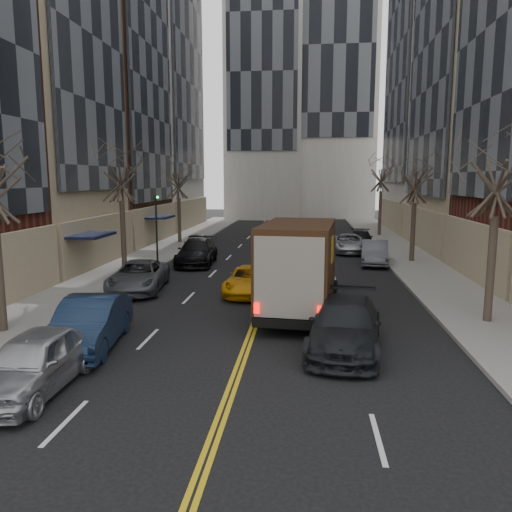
{
  "coord_description": "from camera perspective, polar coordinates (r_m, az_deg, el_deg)",
  "views": [
    {
      "loc": [
        1.91,
        -8.15,
        5.51
      ],
      "look_at": [
        -0.24,
        12.89,
        2.2
      ],
      "focal_mm": 35.0,
      "sensor_mm": 36.0,
      "label": 1
    }
  ],
  "objects": [
    {
      "name": "ground",
      "position": [
        10.02,
        -6.74,
        -24.54
      ],
      "size": [
        160.0,
        160.0,
        0.0
      ],
      "primitive_type": "plane",
      "color": "black",
      "rests_on": "ground"
    },
    {
      "name": "sidewalk_left",
      "position": [
        37.2,
        -11.3,
        0.32
      ],
      "size": [
        4.0,
        66.0,
        0.15
      ],
      "primitive_type": "cube",
      "color": "slate",
      "rests_on": "ground"
    },
    {
      "name": "sidewalk_right",
      "position": [
        36.27,
        17.03,
        -0.11
      ],
      "size": [
        4.0,
        66.0,
        0.15
      ],
      "primitive_type": "cube",
      "color": "slate",
      "rests_on": "ground"
    },
    {
      "name": "streetwall_left",
      "position": [
        44.24,
        -20.12,
        21.51
      ],
      "size": [
        14.0,
        49.5,
        36.0
      ],
      "color": "#562319",
      "rests_on": "ground"
    },
    {
      "name": "streetwall_right",
      "position": [
        43.93,
        26.73,
        20.59
      ],
      "size": [
        12.26,
        49.0,
        34.0
      ],
      "color": "#4C301E",
      "rests_on": "ground"
    },
    {
      "name": "tree_lf_mid",
      "position": [
        30.14,
        -15.27,
        10.66
      ],
      "size": [
        3.2,
        3.2,
        8.91
      ],
      "color": "#382D23",
      "rests_on": "sidewalk_left"
    },
    {
      "name": "tree_lf_far",
      "position": [
        42.52,
        -8.89,
        9.49
      ],
      "size": [
        3.2,
        3.2,
        8.12
      ],
      "color": "#382D23",
      "rests_on": "sidewalk_left"
    },
    {
      "name": "tree_rt_near",
      "position": [
        20.38,
        26.07,
        10.66
      ],
      "size": [
        3.2,
        3.2,
        8.71
      ],
      "color": "#382D23",
      "rests_on": "sidewalk_right"
    },
    {
      "name": "tree_rt_mid",
      "position": [
        33.87,
        17.82,
        9.59
      ],
      "size": [
        3.2,
        3.2,
        8.32
      ],
      "color": "#382D23",
      "rests_on": "sidewalk_right"
    },
    {
      "name": "tree_rt_far",
      "position": [
        48.66,
        14.18,
        10.08
      ],
      "size": [
        3.2,
        3.2,
        9.11
      ],
      "color": "#382D23",
      "rests_on": "sidewalk_right"
    },
    {
      "name": "traffic_signal",
      "position": [
        31.66,
        -11.31,
        3.85
      ],
      "size": [
        0.29,
        0.26,
        4.7
      ],
      "color": "black",
      "rests_on": "sidewalk_left"
    },
    {
      "name": "ups_truck",
      "position": [
        20.13,
        4.99,
        -1.43
      ],
      "size": [
        3.35,
        7.15,
        3.8
      ],
      "rotation": [
        0.0,
        0.0,
        -0.1
      ],
      "color": "black",
      "rests_on": "ground"
    },
    {
      "name": "observer_sedan",
      "position": [
        16.54,
        10.16,
        -7.81
      ],
      "size": [
        2.91,
        5.74,
        1.6
      ],
      "rotation": [
        0.0,
        0.0,
        -0.13
      ],
      "color": "black",
      "rests_on": "ground"
    },
    {
      "name": "taxi",
      "position": [
        23.99,
        -0.69,
        -2.81
      ],
      "size": [
        2.28,
        4.71,
        1.29
      ],
      "primitive_type": "imported",
      "rotation": [
        0.0,
        0.0,
        -0.03
      ],
      "color": "orange",
      "rests_on": "ground"
    },
    {
      "name": "pedestrian",
      "position": [
        25.34,
        4.41,
        -1.84
      ],
      "size": [
        0.49,
        0.65,
        1.6
      ],
      "primitive_type": "imported",
      "rotation": [
        0.0,
        0.0,
        1.36
      ],
      "color": "black",
      "rests_on": "ground"
    },
    {
      "name": "parked_lf_a",
      "position": [
        14.44,
        -24.08,
        -11.0
      ],
      "size": [
        1.89,
        4.64,
        1.58
      ],
      "primitive_type": "imported",
      "rotation": [
        0.0,
        0.0,
        0.01
      ],
      "color": "#AFB2B7",
      "rests_on": "ground"
    },
    {
      "name": "parked_lf_b",
      "position": [
        17.29,
        -18.5,
        -7.32
      ],
      "size": [
        2.37,
        5.17,
        1.64
      ],
      "primitive_type": "imported",
      "rotation": [
        0.0,
        0.0,
        0.13
      ],
      "color": "#0F1C31",
      "rests_on": "ground"
    },
    {
      "name": "parked_lf_c",
      "position": [
        25.24,
        -13.28,
        -2.26
      ],
      "size": [
        3.07,
        5.53,
        1.46
      ],
      "primitive_type": "imported",
      "rotation": [
        0.0,
        0.0,
        0.13
      ],
      "color": "#494C51",
      "rests_on": "ground"
    },
    {
      "name": "parked_lf_d",
      "position": [
        32.32,
        -6.77,
        0.46
      ],
      "size": [
        2.6,
        5.67,
        1.61
      ],
      "primitive_type": "imported",
      "rotation": [
        0.0,
        0.0,
        0.06
      ],
      "color": "black",
      "rests_on": "ground"
    },
    {
      "name": "parked_lf_e",
      "position": [
        36.75,
        -6.78,
        1.36
      ],
      "size": [
        1.95,
        4.37,
        1.46
      ],
      "primitive_type": "imported",
      "rotation": [
        0.0,
        0.0,
        0.05
      ],
      "color": "#9EA1A5",
      "rests_on": "ground"
    },
    {
      "name": "parked_rt_a",
      "position": [
        32.97,
        13.41,
        0.37
      ],
      "size": [
        2.14,
        4.78,
        1.52
      ],
      "primitive_type": "imported",
      "rotation": [
        0.0,
        0.0,
        -0.12
      ],
      "color": "#505258",
      "rests_on": "ground"
    },
    {
      "name": "parked_rt_b",
      "position": [
        37.88,
        10.61,
        1.43
      ],
      "size": [
        2.33,
        4.96,
        1.37
      ],
      "primitive_type": "imported",
      "rotation": [
        0.0,
        0.0,
        0.01
      ],
      "color": "#B2B4BA",
      "rests_on": "ground"
    },
    {
      "name": "parked_rt_c",
      "position": [
        41.2,
        11.9,
        1.94
      ],
      "size": [
        2.16,
        4.63,
        1.31
      ],
      "primitive_type": "imported",
      "rotation": [
        0.0,
        0.0,
        -0.07
      ],
      "color": "black",
      "rests_on": "ground"
    }
  ]
}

